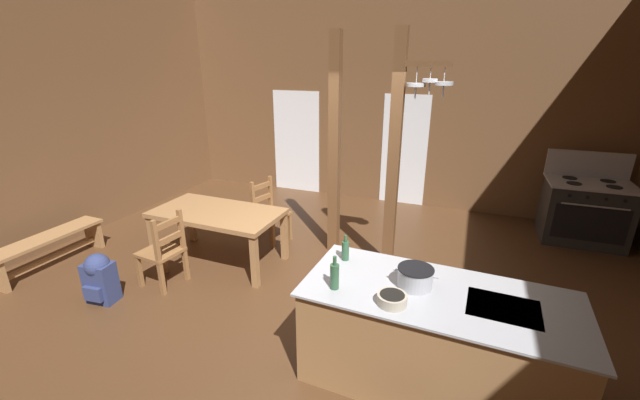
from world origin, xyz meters
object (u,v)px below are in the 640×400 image
(kitchen_island, at_px, (433,339))
(bench_along_left_wall, at_px, (49,245))
(stockpot_on_counter, at_px, (415,277))
(mixing_bowl_on_counter, at_px, (392,299))
(bottle_tall_on_counter, at_px, (345,250))
(stove_range, at_px, (584,211))
(backpack, at_px, (99,277))
(ladderback_chair_by_post, at_px, (163,251))
(dining_table, at_px, (217,217))
(ladderback_chair_near_window, at_px, (269,212))
(bottle_short_on_counter, at_px, (335,276))

(kitchen_island, height_order, bench_along_left_wall, kitchen_island)
(stockpot_on_counter, xyz_separation_m, mixing_bowl_on_counter, (-0.12, -0.31, -0.04))
(bottle_tall_on_counter, bearing_deg, kitchen_island, -16.50)
(stove_range, distance_m, backpack, 6.69)
(bench_along_left_wall, bearing_deg, ladderback_chair_by_post, 6.74)
(dining_table, relative_size, ladderback_chair_near_window, 1.80)
(ladderback_chair_near_window, relative_size, bench_along_left_wall, 0.67)
(stove_range, bearing_deg, bottle_tall_on_counter, -127.52)
(ladderback_chair_by_post, xyz_separation_m, backpack, (-0.43, -0.56, -0.14))
(stove_range, relative_size, bottle_short_on_counter, 4.58)
(stockpot_on_counter, bearing_deg, kitchen_island, -9.11)
(backpack, relative_size, bottle_tall_on_counter, 2.42)
(stockpot_on_counter, bearing_deg, mixing_bowl_on_counter, -111.83)
(ladderback_chair_by_post, bearing_deg, dining_table, 70.25)
(backpack, distance_m, bottle_tall_on_counter, 2.89)
(stockpot_on_counter, bearing_deg, ladderback_chair_by_post, 172.79)
(stove_range, distance_m, bottle_tall_on_counter, 4.41)
(kitchen_island, bearing_deg, stockpot_on_counter, 170.89)
(kitchen_island, relative_size, ladderback_chair_by_post, 2.31)
(stove_range, distance_m, dining_table, 5.40)
(backpack, bearing_deg, ladderback_chair_by_post, 52.14)
(backpack, relative_size, bottle_short_on_counter, 2.07)
(backpack, height_order, bottle_tall_on_counter, bottle_tall_on_counter)
(stove_range, bearing_deg, bottle_short_on_counter, -123.28)
(dining_table, height_order, backpack, dining_table)
(ladderback_chair_by_post, distance_m, bottle_short_on_counter, 2.56)
(ladderback_chair_by_post, height_order, mixing_bowl_on_counter, mixing_bowl_on_counter)
(ladderback_chair_near_window, relative_size, bottle_tall_on_counter, 3.85)
(kitchen_island, bearing_deg, bottle_short_on_counter, -163.69)
(dining_table, relative_size, backpack, 2.87)
(backpack, bearing_deg, bottle_short_on_counter, -1.76)
(stove_range, bearing_deg, dining_table, -151.57)
(kitchen_island, relative_size, backpack, 3.68)
(mixing_bowl_on_counter, bearing_deg, dining_table, 151.26)
(backpack, xyz_separation_m, bottle_short_on_counter, (2.85, -0.09, 0.68))
(stove_range, distance_m, bottle_short_on_counter, 4.77)
(ladderback_chair_near_window, relative_size, backpack, 1.59)
(stove_range, height_order, bottle_short_on_counter, stove_range)
(kitchen_island, relative_size, stove_range, 1.66)
(bottle_short_on_counter, bearing_deg, bench_along_left_wall, 174.02)
(kitchen_island, xyz_separation_m, mixing_bowl_on_counter, (-0.32, -0.28, 0.48))
(backpack, distance_m, mixing_bowl_on_counter, 3.39)
(dining_table, bearing_deg, bottle_short_on_counter, -33.01)
(mixing_bowl_on_counter, relative_size, bottle_tall_on_counter, 0.93)
(stove_range, relative_size, mixing_bowl_on_counter, 5.74)
(ladderback_chair_by_post, height_order, bottle_short_on_counter, bottle_short_on_counter)
(bottle_short_on_counter, bearing_deg, mixing_bowl_on_counter, -5.32)
(ladderback_chair_near_window, height_order, bottle_short_on_counter, bottle_short_on_counter)
(dining_table, height_order, bottle_short_on_counter, bottle_short_on_counter)
(ladderback_chair_near_window, bearing_deg, mixing_bowl_on_counter, -44.67)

